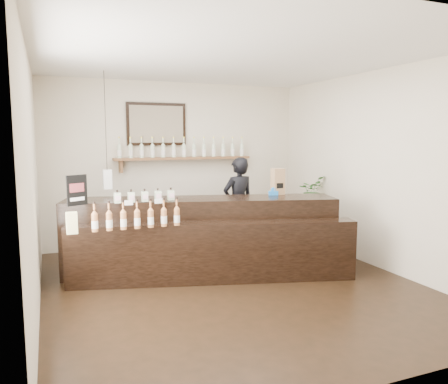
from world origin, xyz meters
TOP-DOWN VIEW (x-y plane):
  - ground at (0.00, 0.00)m, footprint 5.00×5.00m
  - room_shell at (0.00, 0.00)m, footprint 5.00×5.00m
  - back_wall_decor at (-0.14, 2.37)m, footprint 2.66×0.96m
  - counter at (-0.17, 0.56)m, footprint 3.72×1.95m
  - promo_sign at (-1.78, 0.66)m, footprint 0.25×0.14m
  - paper_bag at (1.00, 0.65)m, footprint 0.17×0.13m
  - tape_dispenser at (0.90, 0.60)m, footprint 0.14×0.08m
  - side_cabinet at (2.00, 1.29)m, footprint 0.42×0.54m
  - potted_plant at (2.00, 1.29)m, footprint 0.58×0.57m
  - shopkeeper at (0.77, 1.55)m, footprint 0.70×0.52m

SIDE VIEW (x-z plane):
  - ground at x=0.00m, z-range 0.00..0.00m
  - side_cabinet at x=2.00m, z-range 0.00..0.73m
  - counter at x=-0.17m, z-range -0.12..1.08m
  - shopkeeper at x=0.77m, z-range 0.00..1.74m
  - potted_plant at x=2.00m, z-range 0.73..1.21m
  - tape_dispenser at x=0.90m, z-range 1.02..1.13m
  - promo_sign at x=-1.78m, z-range 1.03..1.41m
  - paper_bag at x=1.00m, z-range 1.03..1.41m
  - room_shell at x=0.00m, z-range -0.80..4.20m
  - back_wall_decor at x=-0.14m, z-range 0.91..2.60m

